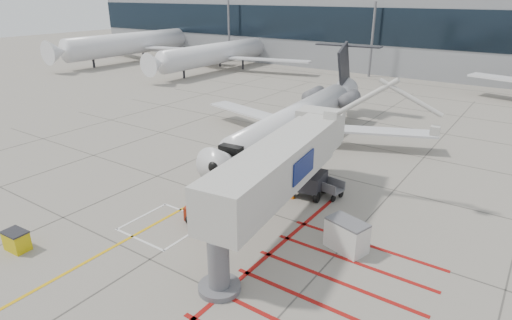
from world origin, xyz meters
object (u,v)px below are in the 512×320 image
Objects in this scene: jet_bridge at (275,177)px; spill_bin at (17,240)px; regional_jet at (286,108)px; pushback_tug at (206,211)px.

jet_bridge is 14.75m from spill_bin.
spill_bin is at bearing -144.64° from jet_bridge.
regional_jet is 1.73× the size of jet_bridge.
regional_jet is 23.08× the size of spill_bin.
jet_bridge reaches higher than pushback_tug.
pushback_tug is 1.80× the size of spill_bin.
jet_bridge is 5.18m from pushback_tug.
jet_bridge is 13.37× the size of spill_bin.
regional_jet is 13.75m from jet_bridge.
spill_bin is at bearing -105.74° from regional_jet.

